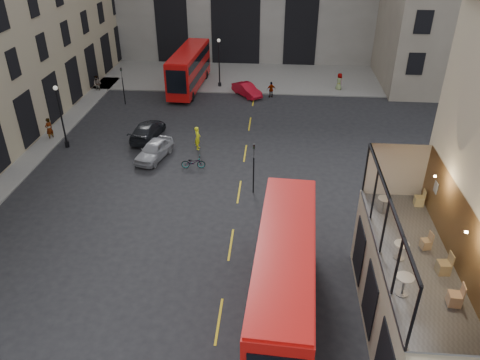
# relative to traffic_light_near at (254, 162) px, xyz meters

# --- Properties ---
(ground) EXTENTS (140.00, 140.00, 0.00)m
(ground) POSITION_rel_traffic_light_near_xyz_m (1.00, -12.00, -2.42)
(ground) COLOR black
(ground) RESTS_ON ground
(host_frontage) EXTENTS (3.00, 11.00, 4.50)m
(host_frontage) POSITION_rel_traffic_light_near_xyz_m (7.50, -12.00, -0.17)
(host_frontage) COLOR tan
(host_frontage) RESTS_ON ground
(cafe_floor) EXTENTS (3.00, 10.00, 0.10)m
(cafe_floor) POSITION_rel_traffic_light_near_xyz_m (7.50, -12.00, 2.12)
(cafe_floor) COLOR slate
(cafe_floor) RESTS_ON host_frontage
(pavement_far) EXTENTS (40.00, 12.00, 0.12)m
(pavement_far) POSITION_rel_traffic_light_near_xyz_m (-5.00, 26.00, -2.36)
(pavement_far) COLOR slate
(pavement_far) RESTS_ON ground
(traffic_light_near) EXTENTS (0.16, 0.20, 3.80)m
(traffic_light_near) POSITION_rel_traffic_light_near_xyz_m (0.00, 0.00, 0.00)
(traffic_light_near) COLOR black
(traffic_light_near) RESTS_ON ground
(traffic_light_far) EXTENTS (0.16, 0.20, 3.80)m
(traffic_light_far) POSITION_rel_traffic_light_near_xyz_m (-14.00, 16.00, 0.00)
(traffic_light_far) COLOR black
(traffic_light_far) RESTS_ON ground
(street_lamp_a) EXTENTS (0.36, 0.36, 5.33)m
(street_lamp_a) POSITION_rel_traffic_light_near_xyz_m (-16.00, 6.00, -0.03)
(street_lamp_a) COLOR black
(street_lamp_a) RESTS_ON ground
(street_lamp_b) EXTENTS (0.36, 0.36, 5.33)m
(street_lamp_b) POSITION_rel_traffic_light_near_xyz_m (-5.00, 22.00, -0.03)
(street_lamp_b) COLOR black
(street_lamp_b) RESTS_ON ground
(bus_near) EXTENTS (3.25, 11.56, 4.56)m
(bus_near) POSITION_rel_traffic_light_near_xyz_m (2.06, -11.33, 0.14)
(bus_near) COLOR red
(bus_near) RESTS_ON ground
(bus_far) EXTENTS (3.07, 10.83, 4.27)m
(bus_far) POSITION_rel_traffic_light_near_xyz_m (-8.20, 21.21, -0.03)
(bus_far) COLOR #B80D0C
(bus_far) RESTS_ON ground
(car_a) EXTENTS (2.73, 4.58, 1.46)m
(car_a) POSITION_rel_traffic_light_near_xyz_m (-8.18, 4.58, -1.69)
(car_a) COLOR #96989E
(car_a) RESTS_ON ground
(car_b) EXTENTS (3.55, 3.96, 1.31)m
(car_b) POSITION_rel_traffic_light_near_xyz_m (-1.79, 19.49, -1.77)
(car_b) COLOR #A80A1A
(car_b) RESTS_ON ground
(car_c) EXTENTS (2.46, 5.09, 1.43)m
(car_c) POSITION_rel_traffic_light_near_xyz_m (-9.66, 8.27, -1.71)
(car_c) COLOR black
(car_c) RESTS_ON ground
(bicycle) EXTENTS (1.89, 0.81, 0.96)m
(bicycle) POSITION_rel_traffic_light_near_xyz_m (-4.80, 3.22, -1.94)
(bicycle) COLOR gray
(bicycle) RESTS_ON ground
(cyclist) EXTENTS (0.51, 0.74, 1.97)m
(cyclist) POSITION_rel_traffic_light_near_xyz_m (-4.98, 6.53, -1.44)
(cyclist) COLOR #FCFF1A
(cyclist) RESTS_ON ground
(pedestrian_a) EXTENTS (0.93, 0.75, 1.78)m
(pedestrian_a) POSITION_rel_traffic_light_near_xyz_m (-18.00, 19.40, -1.53)
(pedestrian_a) COLOR gray
(pedestrian_a) RESTS_ON ground
(pedestrian_b) EXTENTS (1.25, 1.07, 1.67)m
(pedestrian_b) POSITION_rel_traffic_light_near_xyz_m (-8.84, 18.26, -1.59)
(pedestrian_b) COLOR gray
(pedestrian_b) RESTS_ON ground
(pedestrian_c) EXTENTS (1.06, 0.67, 1.67)m
(pedestrian_c) POSITION_rel_traffic_light_near_xyz_m (0.80, 19.21, -1.59)
(pedestrian_c) COLOR gray
(pedestrian_c) RESTS_ON ground
(pedestrian_d) EXTENTS (0.98, 1.10, 1.89)m
(pedestrian_d) POSITION_rel_traffic_light_near_xyz_m (8.14, 22.04, -1.48)
(pedestrian_d) COLOR gray
(pedestrian_d) RESTS_ON ground
(pedestrian_e) EXTENTS (0.72, 0.84, 1.95)m
(pedestrian_e) POSITION_rel_traffic_light_near_xyz_m (-18.00, 7.35, -1.45)
(pedestrian_e) COLOR gray
(pedestrian_e) RESTS_ON ground
(cafe_table_near) EXTENTS (0.68, 0.68, 0.85)m
(cafe_table_near) POSITION_rel_traffic_light_near_xyz_m (6.47, -14.27, 2.74)
(cafe_table_near) COLOR beige
(cafe_table_near) RESTS_ON cafe_floor
(cafe_table_mid) EXTENTS (0.62, 0.62, 0.78)m
(cafe_table_mid) POSITION_rel_traffic_light_near_xyz_m (6.81, -12.13, 2.69)
(cafe_table_mid) COLOR silver
(cafe_table_mid) RESTS_ON cafe_floor
(cafe_table_far) EXTENTS (0.62, 0.62, 0.77)m
(cafe_table_far) POSITION_rel_traffic_light_near_xyz_m (6.74, -8.61, 2.69)
(cafe_table_far) COLOR beige
(cafe_table_far) RESTS_ON cafe_floor
(cafe_chair_a) EXTENTS (0.51, 0.51, 0.96)m
(cafe_chair_a) POSITION_rel_traffic_light_near_xyz_m (8.28, -14.68, 2.47)
(cafe_chair_a) COLOR tan
(cafe_chair_a) RESTS_ON cafe_floor
(cafe_chair_b) EXTENTS (0.52, 0.52, 0.98)m
(cafe_chair_b) POSITION_rel_traffic_light_near_xyz_m (8.38, -12.91, 2.47)
(cafe_chair_b) COLOR tan
(cafe_chair_b) RESTS_ON cafe_floor
(cafe_chair_c) EXTENTS (0.47, 0.47, 0.80)m
(cafe_chair_c) POSITION_rel_traffic_light_near_xyz_m (8.10, -11.33, 2.42)
(cafe_chair_c) COLOR tan
(cafe_chair_c) RESTS_ON cafe_floor
(cafe_chair_d) EXTENTS (0.45, 0.45, 0.87)m
(cafe_chair_d) POSITION_rel_traffic_light_near_xyz_m (8.64, -7.88, 2.44)
(cafe_chair_d) COLOR #DBC47E
(cafe_chair_d) RESTS_ON cafe_floor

